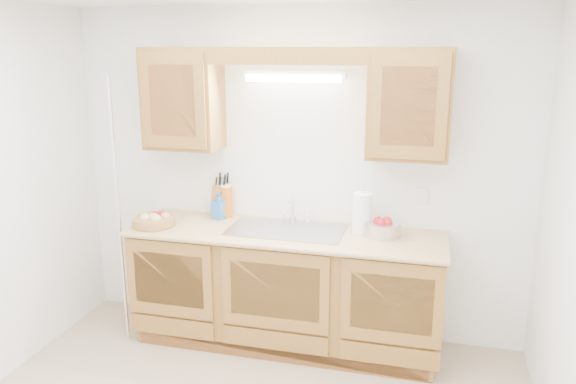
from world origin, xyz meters
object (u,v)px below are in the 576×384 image
(fruit_basket, at_px, (154,220))
(knife_block, at_px, (222,200))
(apple_bowl, at_px, (382,227))
(paper_towel, at_px, (362,213))

(fruit_basket, bearing_deg, knife_block, 42.08)
(apple_bowl, bearing_deg, paper_towel, 167.77)
(fruit_basket, bearing_deg, paper_towel, 8.33)
(knife_block, height_order, apple_bowl, knife_block)
(paper_towel, bearing_deg, fruit_basket, -171.67)
(paper_towel, relative_size, apple_bowl, 1.04)
(knife_block, height_order, paper_towel, paper_towel)
(paper_towel, xyz_separation_m, apple_bowl, (0.15, -0.03, -0.09))
(knife_block, bearing_deg, paper_towel, -6.59)
(fruit_basket, xyz_separation_m, apple_bowl, (1.68, 0.19, 0.02))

